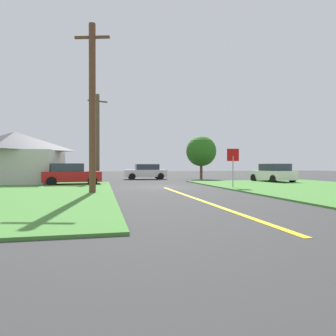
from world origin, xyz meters
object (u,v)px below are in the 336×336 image
object	(u,v)px
car_on_crossroad	(273,173)
utility_pole_mid	(98,137)
stop_sign	(233,160)
parked_car_near_building	(71,174)
car_approaching_junction	(146,172)
barn	(15,158)
oak_tree_left	(201,151)
utility_pole_near	(92,107)

from	to	relation	value
car_on_crossroad	utility_pole_mid	bearing A→B (deg)	67.12
stop_sign	parked_car_near_building	size ratio (longest dim) A/B	0.59
car_approaching_junction	stop_sign	bearing A→B (deg)	103.54
car_on_crossroad	car_approaching_junction	distance (m)	13.07
stop_sign	car_on_crossroad	xyz separation A→B (m)	(6.40, 5.77, -0.99)
car_on_crossroad	barn	distance (m)	21.65
parked_car_near_building	oak_tree_left	size ratio (longest dim) A/B	0.93
stop_sign	parked_car_near_building	xyz separation A→B (m)	(-10.44, 5.73, -0.99)
utility_pole_near	utility_pole_mid	size ratio (longest dim) A/B	1.08
parked_car_near_building	car_on_crossroad	world-z (taller)	same
parked_car_near_building	car_approaching_junction	world-z (taller)	same
stop_sign	car_approaching_junction	distance (m)	14.69
barn	stop_sign	bearing A→B (deg)	-29.04
parked_car_near_building	utility_pole_mid	distance (m)	6.08
utility_pole_mid	oak_tree_left	world-z (taller)	utility_pole_mid
car_on_crossroad	parked_car_near_building	bearing A→B (deg)	84.75
utility_pole_mid	utility_pole_near	bearing A→B (deg)	-90.41
oak_tree_left	barn	size ratio (longest dim) A/B	0.65
car_on_crossroad	car_approaching_junction	world-z (taller)	same
car_approaching_junction	utility_pole_mid	world-z (taller)	utility_pole_mid
car_approaching_junction	oak_tree_left	world-z (taller)	oak_tree_left
car_on_crossroad	utility_pole_mid	distance (m)	16.04
parked_car_near_building	car_on_crossroad	xyz separation A→B (m)	(16.84, 0.04, -0.00)
utility_pole_near	barn	world-z (taller)	utility_pole_near
oak_tree_left	barn	world-z (taller)	oak_tree_left
barn	parked_car_near_building	bearing A→B (deg)	-29.66
oak_tree_left	barn	bearing A→B (deg)	-165.15
parked_car_near_building	barn	size ratio (longest dim) A/B	0.60
car_approaching_junction	oak_tree_left	size ratio (longest dim) A/B	0.96
parked_car_near_building	utility_pole_near	xyz separation A→B (m)	(1.78, -7.75, 3.64)
car_approaching_junction	utility_pole_mid	bearing A→B (deg)	36.11
car_approaching_junction	barn	distance (m)	12.94
stop_sign	oak_tree_left	xyz separation A→B (m)	(2.26, 12.95, 1.22)
stop_sign	utility_pole_near	world-z (taller)	utility_pole_near
barn	oak_tree_left	bearing A→B (deg)	14.85
car_approaching_junction	utility_pole_mid	size ratio (longest dim) A/B	0.56
car_on_crossroad	utility_pole_near	bearing A→B (deg)	111.95
stop_sign	utility_pole_mid	distance (m)	13.74
car_on_crossroad	stop_sign	bearing A→B (deg)	126.66
utility_pole_near	car_on_crossroad	bearing A→B (deg)	27.33
parked_car_near_building	utility_pole_mid	bearing A→B (deg)	63.46
utility_pole_mid	barn	world-z (taller)	utility_pole_mid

